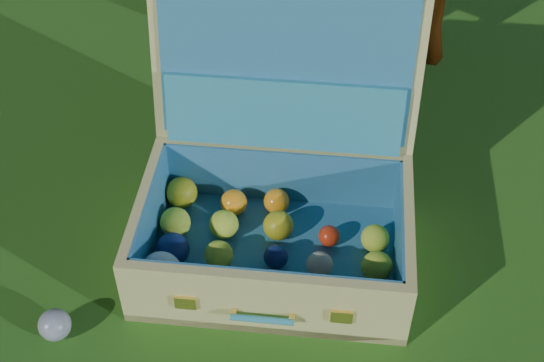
% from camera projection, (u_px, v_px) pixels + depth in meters
% --- Properties ---
extents(ground, '(60.00, 60.00, 0.00)m').
position_uv_depth(ground, '(287.00, 323.00, 1.49)').
color(ground, '#215114').
rests_on(ground, ground).
extents(stray_ball, '(0.06, 0.06, 0.06)m').
position_uv_depth(stray_ball, '(55.00, 325.00, 1.45)').
color(stray_ball, teal).
rests_on(stray_ball, ground).
extents(suitcase, '(0.62, 0.55, 0.53)m').
position_uv_depth(suitcase, '(272.00, 186.00, 1.56)').
color(suitcase, '#D5C772').
rests_on(suitcase, ground).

